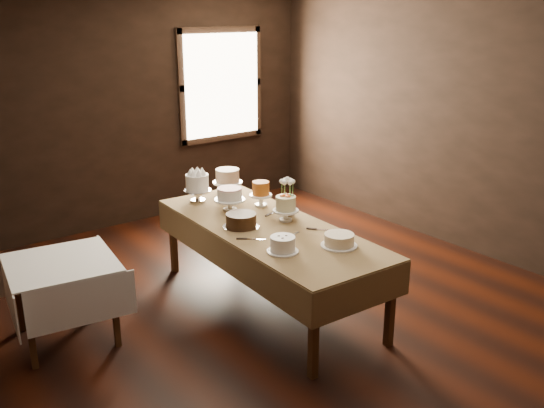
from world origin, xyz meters
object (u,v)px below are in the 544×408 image
(cake_lattice, at_px, (230,200))
(cake_server_c, at_px, (245,219))
(cake_chocolate, at_px, (241,221))
(display_table, at_px, (268,232))
(cake_server_a, at_px, (294,234))
(cake_speckled, at_px, (228,182))
(cake_cream, at_px, (339,240))
(cake_server_d, at_px, (275,211))
(flower_vase, at_px, (287,208))
(cake_caramel, at_px, (261,195))
(cake_server_e, at_px, (256,239))
(cake_meringue, at_px, (197,189))
(cake_flowers, at_px, (286,210))
(side_table, at_px, (62,271))
(cake_swirl, at_px, (283,245))
(cake_server_b, at_px, (326,230))

(cake_lattice, xyz_separation_m, cake_server_c, (-0.04, -0.31, -0.09))
(cake_lattice, height_order, cake_chocolate, cake_lattice)
(display_table, distance_m, cake_server_a, 0.31)
(display_table, xyz_separation_m, cake_speckled, (0.26, 1.02, 0.17))
(cake_speckled, bearing_deg, cake_cream, -93.14)
(cake_server_d, bearing_deg, flower_vase, -92.36)
(cake_caramel, height_order, cake_server_e, cake_caramel)
(cake_meringue, distance_m, cake_speckled, 0.38)
(display_table, bearing_deg, cake_caramel, 59.67)
(cake_speckled, bearing_deg, display_table, -104.33)
(cake_caramel, bearing_deg, cake_meringue, 129.24)
(cake_cream, height_order, cake_server_e, cake_cream)
(display_table, height_order, cake_caramel, cake_caramel)
(display_table, distance_m, cake_speckled, 1.07)
(cake_lattice, distance_m, cake_caramel, 0.32)
(cake_lattice, relative_size, cake_cream, 1.06)
(cake_lattice, height_order, cake_server_d, cake_lattice)
(cake_meringue, xyz_separation_m, cake_flowers, (0.33, -0.97, -0.02))
(cake_server_c, bearing_deg, side_table, 95.25)
(cake_chocolate, relative_size, flower_vase, 2.63)
(cake_lattice, height_order, cake_server_a, cake_lattice)
(cake_server_a, height_order, cake_server_c, same)
(cake_server_c, bearing_deg, cake_server_e, 170.13)
(display_table, xyz_separation_m, cake_meringue, (-0.12, 0.98, 0.18))
(side_table, relative_size, cake_server_a, 3.80)
(cake_meringue, bearing_deg, side_table, -163.15)
(cake_cream, bearing_deg, cake_caramel, 84.31)
(cake_caramel, xyz_separation_m, cake_swirl, (-0.55, -1.02, -0.05))
(side_table, distance_m, cake_server_a, 1.88)
(side_table, height_order, cake_chocolate, cake_chocolate)
(cake_cream, bearing_deg, cake_server_d, 83.15)
(display_table, height_order, side_table, display_table)
(cake_server_a, bearing_deg, cake_lattice, 79.47)
(flower_vase, bearing_deg, cake_meringue, 117.66)
(cake_lattice, xyz_separation_m, cake_chocolate, (-0.18, -0.44, -0.04))
(cake_meringue, bearing_deg, flower_vase, -62.34)
(cake_speckled, relative_size, cake_caramel, 1.21)
(cake_server_a, distance_m, cake_server_b, 0.29)
(cake_server_d, bearing_deg, cake_cream, -117.28)
(display_table, distance_m, cake_swirl, 0.60)
(cake_flowers, xyz_separation_m, cake_server_d, (0.08, 0.25, -0.10))
(cake_caramel, relative_size, cake_flowers, 1.05)
(side_table, bearing_deg, cake_server_a, -25.90)
(cake_lattice, xyz_separation_m, cake_server_d, (0.30, -0.30, -0.09))
(cake_lattice, distance_m, flower_vase, 0.55)
(cake_meringue, distance_m, cake_chocolate, 0.87)
(side_table, xyz_separation_m, cake_chocolate, (1.44, -0.40, 0.21))
(cake_speckled, distance_m, cake_cream, 1.73)
(cake_lattice, relative_size, flower_vase, 2.30)
(cake_chocolate, bearing_deg, cake_server_c, 44.93)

